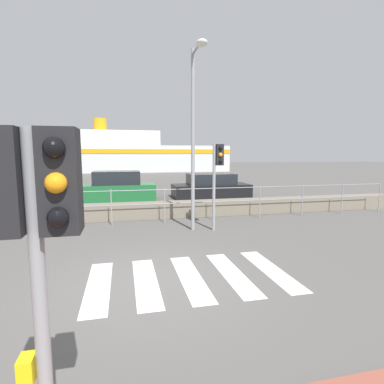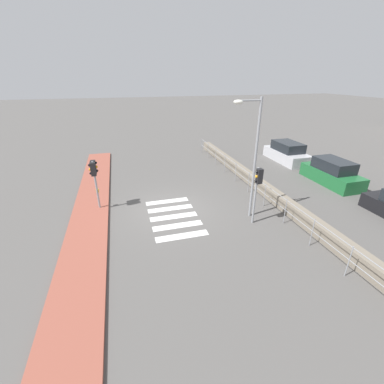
% 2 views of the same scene
% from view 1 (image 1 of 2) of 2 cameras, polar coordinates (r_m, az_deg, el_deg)
% --- Properties ---
extents(ground_plane, '(160.00, 160.00, 0.00)m').
position_cam_1_polar(ground_plane, '(6.26, -7.58, -16.43)').
color(ground_plane, '#565451').
extents(crosswalk, '(4.05, 2.40, 0.01)m').
position_cam_1_polar(crosswalk, '(6.37, -0.35, -15.90)').
color(crosswalk, silver).
rests_on(crosswalk, ground_plane).
extents(seawall, '(22.97, 0.55, 0.64)m').
position_cam_1_polar(seawall, '(11.80, -10.33, -3.56)').
color(seawall, slate).
rests_on(seawall, ground_plane).
extents(harbor_fence, '(20.71, 0.04, 1.29)m').
position_cam_1_polar(harbor_fence, '(10.85, -10.18, -1.69)').
color(harbor_fence, gray).
rests_on(harbor_fence, ground_plane).
extents(traffic_light_near, '(0.58, 0.41, 2.67)m').
position_cam_1_polar(traffic_light_near, '(2.19, -27.86, -4.67)').
color(traffic_light_near, gray).
rests_on(traffic_light_near, ground_plane).
extents(traffic_light_far, '(0.34, 0.32, 2.82)m').
position_cam_1_polar(traffic_light_far, '(9.74, 4.84, 4.68)').
color(traffic_light_far, gray).
rests_on(traffic_light_far, ground_plane).
extents(streetlamp, '(0.32, 1.33, 5.74)m').
position_cam_1_polar(streetlamp, '(9.53, 0.55, 13.86)').
color(streetlamp, gray).
rests_on(streetlamp, ground_plane).
extents(ferry_boat, '(29.08, 8.50, 7.52)m').
position_cam_1_polar(ferry_boat, '(45.21, -13.35, 6.95)').
color(ferry_boat, silver).
rests_on(ferry_boat, ground_plane).
extents(parked_car_silver, '(4.26, 1.85, 1.59)m').
position_cam_1_polar(parked_car_silver, '(17.64, -30.51, 0.29)').
color(parked_car_silver, '#BCBCC1').
rests_on(parked_car_silver, ground_plane).
extents(parked_car_green, '(4.10, 1.74, 1.59)m').
position_cam_1_polar(parked_car_green, '(16.82, -14.11, 0.78)').
color(parked_car_green, '#1E6633').
rests_on(parked_car_green, ground_plane).
extents(parked_car_black, '(4.47, 1.82, 1.37)m').
position_cam_1_polar(parked_car_black, '(17.56, 3.65, 0.94)').
color(parked_car_black, black).
rests_on(parked_car_black, ground_plane).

